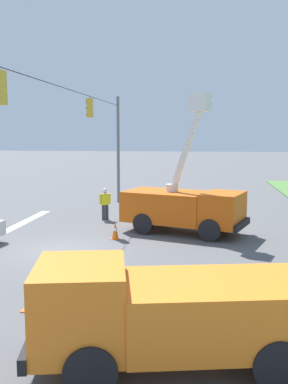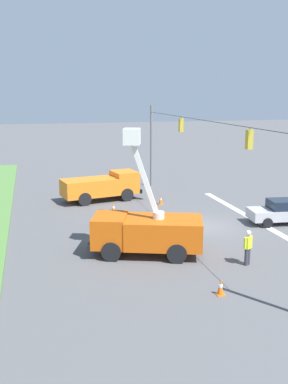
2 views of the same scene
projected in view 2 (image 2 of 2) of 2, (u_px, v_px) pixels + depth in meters
name	position (u px, v px, depth m)	size (l,w,h in m)	color
ground_plane	(205.00, 226.00, 28.37)	(200.00, 200.00, 0.00)	#565659
lane_markings	(279.00, 221.00, 29.64)	(17.60, 15.25, 0.01)	silver
signal_gantry	(207.00, 160.00, 27.42)	(26.20, 0.33, 7.20)	slate
utility_truck_bucket_lift	(146.00, 229.00, 23.19)	(4.19, 6.25, 6.54)	#D6560F
utility_truck_support_near	(102.00, 186.00, 34.96)	(3.40, 6.37, 2.18)	orange
sedan_silver	(283.00, 211.00, 28.89)	(2.31, 4.48, 1.56)	#B7B7BC
road_worker	(248.00, 245.00, 21.83)	(0.42, 0.57, 1.77)	#383842
traffic_cone_foreground_left	(161.00, 200.00, 33.87)	(0.36, 0.36, 0.69)	orange
traffic_cone_foreground_right	(190.00, 233.00, 25.75)	(0.36, 0.36, 0.81)	orange
traffic_cone_mid_right	(113.00, 208.00, 31.34)	(0.36, 0.36, 0.78)	orange
traffic_cone_near_bucket	(221.00, 287.00, 18.70)	(0.36, 0.36, 0.71)	orange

